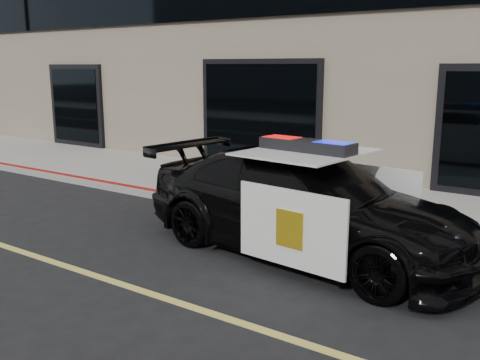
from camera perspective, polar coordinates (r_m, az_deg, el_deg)
The scene contains 4 objects.
ground at distance 8.06m, azimuth -19.39°, elevation -8.24°, with size 120.00×120.00×0.00m, color black.
sidewalk_n at distance 11.74m, azimuth 1.64°, elevation -0.86°, with size 60.00×3.50×0.15m, color gray.
police_car at distance 7.81m, azimuth 6.99°, elevation -2.46°, with size 3.14×5.57×1.69m.
fire_hydrant at distance 10.70m, azimuth 2.56°, elevation 0.54°, with size 0.40×0.56×0.88m.
Camera 1 is at (6.22, -4.35, 2.71)m, focal length 40.00 mm.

